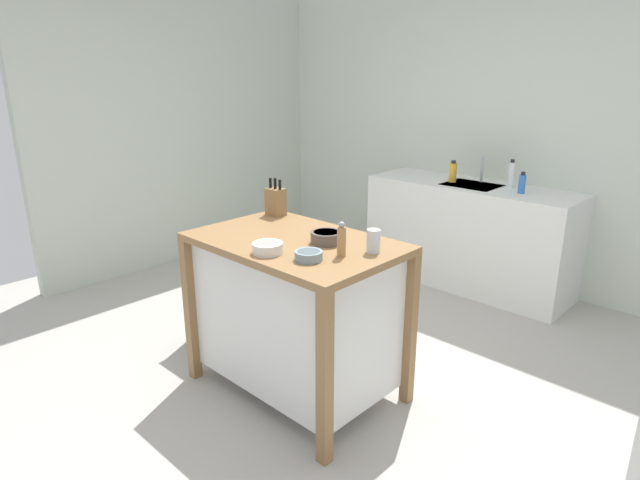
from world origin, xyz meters
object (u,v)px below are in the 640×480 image
object	(u,v)px
knife_block	(276,201)
bowl_ceramic_wide	(268,248)
trash_bin	(218,298)
sink_faucet	(482,169)
bowl_stoneware_deep	(326,237)
bowl_ceramic_small	(309,255)
bottle_dish_soap	(522,184)
bottle_hand_soap	(511,175)
bottle_spray_cleaner	(453,172)
drinking_cup	(373,241)
pepper_grinder	(342,240)
kitchen_island	(296,308)

from	to	relation	value
knife_block	bowl_ceramic_wide	distance (m)	0.73
bowl_ceramic_wide	trash_bin	world-z (taller)	bowl_ceramic_wide
knife_block	sink_faucet	bearing A→B (deg)	79.86
bowl_stoneware_deep	trash_bin	distance (m)	1.17
bowl_ceramic_small	sink_faucet	distance (m)	2.51
bottle_dish_soap	bottle_hand_soap	bearing A→B (deg)	138.51
bowl_stoneware_deep	bottle_spray_cleaner	distance (m)	2.10
drinking_cup	sink_faucet	distance (m)	2.24
bowl_stoneware_deep	bottle_spray_cleaner	bearing A→B (deg)	101.92
bowl_ceramic_small	pepper_grinder	distance (m)	0.18
knife_block	drinking_cup	bearing A→B (deg)	-9.37
knife_block	bowl_ceramic_small	distance (m)	0.86
drinking_cup	pepper_grinder	xyz separation A→B (m)	(-0.08, -0.15, 0.02)
bowl_ceramic_small	pepper_grinder	bearing A→B (deg)	63.01
bowl_stoneware_deep	trash_bin	world-z (taller)	bowl_stoneware_deep
kitchen_island	bowl_ceramic_wide	bearing A→B (deg)	-75.89
bowl_ceramic_small	bottle_dish_soap	size ratio (longest dim) A/B	0.81
sink_faucet	bottle_dish_soap	size ratio (longest dim) A/B	1.31
knife_block	sink_faucet	world-z (taller)	knife_block
kitchen_island	bowl_ceramic_small	world-z (taller)	bowl_ceramic_small
pepper_grinder	trash_bin	world-z (taller)	pepper_grinder
pepper_grinder	bottle_spray_cleaner	bearing A→B (deg)	106.23
sink_faucet	drinking_cup	bearing A→B (deg)	-76.36
kitchen_island	bottle_hand_soap	size ratio (longest dim) A/B	4.94
trash_bin	sink_faucet	xyz separation A→B (m)	(0.72, 2.26, 0.68)
bowl_stoneware_deep	drinking_cup	xyz separation A→B (m)	(0.27, 0.05, 0.03)
pepper_grinder	sink_faucet	distance (m)	2.37
bottle_spray_cleaner	trash_bin	bearing A→B (deg)	-104.62
knife_block	pepper_grinder	distance (m)	0.87
kitchen_island	bottle_spray_cleaner	bearing A→B (deg)	97.18
bowl_stoneware_deep	bottle_hand_soap	bearing A→B (deg)	89.31
sink_faucet	bottle_hand_soap	distance (m)	0.29
bowl_stoneware_deep	sink_faucet	xyz separation A→B (m)	(-0.26, 2.23, 0.04)
bowl_stoneware_deep	bowl_ceramic_wide	bearing A→B (deg)	-108.07
bowl_stoneware_deep	bowl_ceramic_small	world-z (taller)	bowl_stoneware_deep
knife_block	drinking_cup	distance (m)	0.90
bowl_ceramic_small	bottle_hand_soap	distance (m)	2.43
bottle_hand_soap	bottle_spray_cleaner	world-z (taller)	bottle_hand_soap
drinking_cup	bottle_hand_soap	xyz separation A→B (m)	(-0.25, 2.12, 0.01)
pepper_grinder	bottle_hand_soap	bearing A→B (deg)	94.21
pepper_grinder	bowl_stoneware_deep	bearing A→B (deg)	152.59
bowl_ceramic_wide	bottle_hand_soap	bearing A→B (deg)	87.00
kitchen_island	drinking_cup	world-z (taller)	drinking_cup
kitchen_island	pepper_grinder	xyz separation A→B (m)	(0.36, -0.03, 0.49)
kitchen_island	knife_block	world-z (taller)	knife_block
bowl_stoneware_deep	drinking_cup	world-z (taller)	drinking_cup
bowl_ceramic_small	bottle_spray_cleaner	world-z (taller)	bottle_spray_cleaner
kitchen_island	sink_faucet	size ratio (longest dim) A/B	5.21
drinking_cup	knife_block	bearing A→B (deg)	170.63
drinking_cup	bottle_spray_cleaner	distance (m)	2.13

